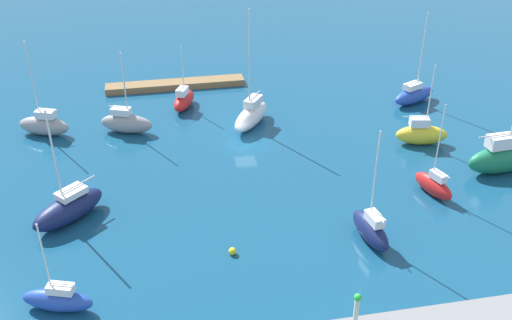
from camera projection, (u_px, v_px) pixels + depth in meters
water at (246, 143)px, 69.14m from camera, size 160.00×160.00×0.00m
pier_dock at (175, 85)px, 83.21m from camera, size 19.46×2.50×0.90m
harbor_beacon at (356, 311)px, 40.94m from camera, size 0.56×0.56×3.73m
sailboat_navy_off_beacon at (69, 208)px, 55.32m from camera, size 7.56×7.19×11.72m
sailboat_blue_west_end at (414, 94)px, 78.32m from camera, size 7.20×4.78×12.27m
sailboat_red_lone_south at (434, 185)px, 59.22m from camera, size 2.94×5.18×9.95m
sailboat_gray_mid_basin at (44, 125)px, 70.38m from camera, size 6.65×4.23×11.74m
sailboat_white_east_end at (251, 115)px, 72.42m from camera, size 6.41×7.66×14.79m
sailboat_green_along_channel at (502, 157)px, 62.67m from camera, size 8.08×3.09×14.52m
sailboat_yellow_by_breakwater at (421, 134)px, 68.36m from camera, size 6.29×3.22×9.82m
sailboat_navy_near_pier at (371, 229)px, 52.59m from camera, size 2.59×5.94×11.06m
sailboat_blue_center_basin at (58, 299)px, 45.30m from camera, size 5.90×3.31×8.21m
sailboat_red_far_south at (184, 100)px, 76.94m from camera, size 4.04×5.75×8.40m
sailboat_gray_inner_mooring at (126, 122)px, 70.88m from camera, size 6.73×4.12×10.24m
mooring_buoy_yellow at (232, 251)px, 51.39m from camera, size 0.67×0.67×0.67m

